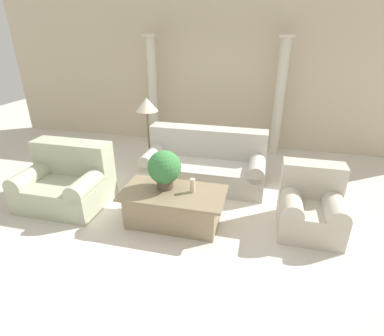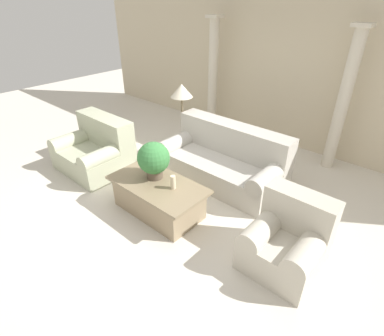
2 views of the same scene
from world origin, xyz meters
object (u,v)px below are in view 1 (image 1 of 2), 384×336
Objects in this scene: sofa_long at (205,162)px; armchair at (310,205)px; coffee_table at (174,207)px; loveseat at (67,180)px; potted_plant at (164,168)px; floor_lamp at (147,110)px.

sofa_long is 2.38× the size of armchair.
armchair is at bearing 9.69° from coffee_table.
armchair is (3.59, 0.15, -0.01)m from loveseat.
potted_plant is 0.39× the size of floor_lamp.
potted_plant is 1.69m from floor_lamp.
armchair is at bearing 6.50° from potted_plant.
loveseat is 1.79m from coffee_table.
sofa_long is at bearing 83.29° from coffee_table.
floor_lamp is 1.60× the size of armchair.
sofa_long reaches higher than coffee_table.
loveseat is 0.88× the size of coffee_table.
coffee_table is 0.56m from potted_plant.
coffee_table is (1.78, -0.16, -0.11)m from loveseat.
sofa_long is 3.84× the size of potted_plant.
floor_lamp is at bearing 58.30° from loveseat.
floor_lamp reaches higher than sofa_long.
floor_lamp is at bearing 118.71° from potted_plant.
loveseat is 3.60m from armchair.
coffee_table is 1.01× the size of floor_lamp.
potted_plant is (1.63, -0.07, 0.42)m from loveseat.
armchair is (1.82, 0.31, 0.11)m from coffee_table.
potted_plant is (-0.31, -1.28, 0.43)m from sofa_long.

